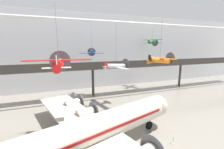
{
  "coord_description": "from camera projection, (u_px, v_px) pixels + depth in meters",
  "views": [
    {
      "loc": [
        -8.7,
        -12.8,
        13.37
      ],
      "look_at": [
        -0.84,
        8.86,
        9.04
      ],
      "focal_mm": 24.0,
      "sensor_mm": 36.0,
      "label": 1
    }
  ],
  "objects": [
    {
      "name": "hangar_back_wall",
      "position": [
        86.0,
        51.0,
        48.08
      ],
      "size": [
        140.0,
        3.0,
        23.59
      ],
      "color": "silver",
      "rests_on": "ground"
    },
    {
      "name": "mezzanine_walkway",
      "position": [
        93.0,
        68.0,
        39.29
      ],
      "size": [
        110.0,
        3.2,
        9.54
      ],
      "color": "#38332D",
      "rests_on": "ground"
    },
    {
      "name": "ceiling_truss_beam",
      "position": [
        96.0,
        21.0,
        33.47
      ],
      "size": [
        120.0,
        0.6,
        0.6
      ],
      "color": "silver"
    },
    {
      "name": "airliner_silver_main",
      "position": [
        89.0,
        132.0,
        17.46
      ],
      "size": [
        28.98,
        33.69,
        10.33
      ],
      "rotation": [
        0.0,
        0.0,
        0.3
      ],
      "color": "beige",
      "rests_on": "ground"
    },
    {
      "name": "suspended_plane_green_biplane",
      "position": [
        152.0,
        42.0,
        48.66
      ],
      "size": [
        5.29,
        5.87,
        5.26
      ],
      "rotation": [
        0.0,
        0.0,
        0.53
      ],
      "color": "#1E6B33"
    },
    {
      "name": "suspended_plane_silver_racer",
      "position": [
        116.0,
        66.0,
        33.91
      ],
      "size": [
        6.41,
        7.63,
        10.67
      ],
      "rotation": [
        0.0,
        0.0,
        0.28
      ],
      "color": "silver"
    },
    {
      "name": "suspended_plane_red_highwing",
      "position": [
        59.0,
        64.0,
        19.44
      ],
      "size": [
        8.65,
        7.05,
        8.91
      ],
      "rotation": [
        0.0,
        0.0,
        1.5
      ],
      "color": "red"
    },
    {
      "name": "suspended_plane_orange_highwing",
      "position": [
        160.0,
        60.0,
        28.79
      ],
      "size": [
        5.64,
        6.9,
        8.82
      ],
      "rotation": [
        0.0,
        0.0,
        0.06
      ],
      "color": "orange"
    },
    {
      "name": "suspended_plane_blue_trainer",
      "position": [
        92.0,
        52.0,
        40.58
      ],
      "size": [
        6.63,
        5.47,
        8.01
      ],
      "rotation": [
        0.0,
        0.0,
        1.38
      ],
      "color": "#1E4CAD"
    },
    {
      "name": "stanchion_barrier",
      "position": [
        173.0,
        141.0,
        20.89
      ],
      "size": [
        0.36,
        0.36,
        1.08
      ],
      "color": "#B2B5BA",
      "rests_on": "ground"
    }
  ]
}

